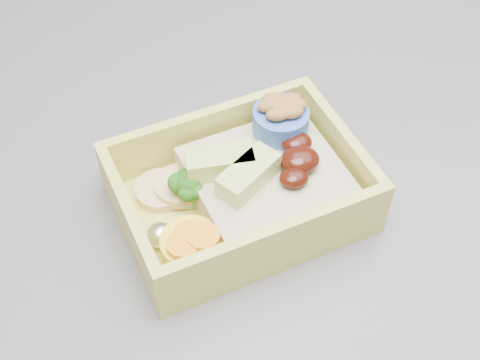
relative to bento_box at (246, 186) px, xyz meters
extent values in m
cube|color=#333338|center=(-0.10, -0.08, -0.04)|extent=(1.24, 0.84, 0.04)
cube|color=#CFC855|center=(0.00, 0.00, -0.02)|extent=(0.20, 0.16, 0.01)
cube|color=#CFC855|center=(-0.02, 0.05, 0.01)|extent=(0.17, 0.05, 0.04)
cube|color=#CFC855|center=(0.01, -0.06, 0.01)|extent=(0.17, 0.05, 0.04)
cube|color=#CFC855|center=(0.08, 0.02, 0.01)|extent=(0.03, 0.11, 0.04)
cube|color=#CFC855|center=(-0.09, -0.02, 0.01)|extent=(0.03, 0.11, 0.04)
cube|color=tan|center=(0.02, 0.00, 0.00)|extent=(0.13, 0.12, 0.03)
ellipsoid|color=black|center=(0.04, 0.00, 0.02)|extent=(0.03, 0.03, 0.02)
ellipsoid|color=black|center=(0.04, 0.02, 0.02)|extent=(0.03, 0.02, 0.01)
ellipsoid|color=black|center=(0.03, -0.01, 0.02)|extent=(0.02, 0.02, 0.01)
cube|color=#BBCF6C|center=(0.00, -0.01, 0.02)|extent=(0.05, 0.05, 0.02)
cube|color=#BBCF6C|center=(-0.02, 0.01, 0.02)|extent=(0.05, 0.02, 0.02)
cylinder|color=#74A157|center=(-0.04, 0.00, -0.01)|extent=(0.01, 0.01, 0.02)
sphere|color=#256316|center=(-0.04, 0.00, 0.01)|extent=(0.02, 0.02, 0.02)
sphere|color=#256316|center=(-0.03, 0.01, 0.01)|extent=(0.02, 0.02, 0.02)
sphere|color=#256316|center=(-0.05, 0.00, 0.01)|extent=(0.02, 0.02, 0.02)
sphere|color=#256316|center=(-0.04, 0.00, 0.01)|extent=(0.01, 0.01, 0.01)
sphere|color=#256316|center=(-0.04, 0.00, 0.01)|extent=(0.01, 0.01, 0.01)
sphere|color=#256316|center=(-0.04, 0.01, 0.01)|extent=(0.01, 0.01, 0.01)
cylinder|color=yellow|center=(-0.05, -0.04, -0.01)|extent=(0.04, 0.04, 0.02)
cylinder|color=orange|center=(-0.05, -0.04, 0.01)|extent=(0.02, 0.02, 0.00)
cylinder|color=orange|center=(-0.05, -0.05, 0.01)|extent=(0.02, 0.02, 0.00)
cylinder|color=orange|center=(-0.04, -0.05, 0.01)|extent=(0.02, 0.02, 0.00)
cylinder|color=tan|center=(-0.06, 0.02, -0.01)|extent=(0.04, 0.04, 0.01)
cylinder|color=tan|center=(-0.05, 0.01, -0.01)|extent=(0.04, 0.04, 0.01)
ellipsoid|color=silver|center=(-0.03, 0.03, -0.01)|extent=(0.02, 0.02, 0.02)
ellipsoid|color=silver|center=(-0.07, -0.03, -0.01)|extent=(0.02, 0.02, 0.02)
cylinder|color=blue|center=(0.03, 0.04, 0.02)|extent=(0.04, 0.04, 0.02)
ellipsoid|color=brown|center=(0.03, 0.04, 0.04)|extent=(0.02, 0.02, 0.01)
ellipsoid|color=brown|center=(0.04, 0.05, 0.04)|extent=(0.02, 0.02, 0.01)
ellipsoid|color=brown|center=(0.03, 0.04, 0.04)|extent=(0.02, 0.02, 0.01)
ellipsoid|color=brown|center=(0.04, 0.03, 0.04)|extent=(0.02, 0.02, 0.01)
ellipsoid|color=brown|center=(0.03, 0.03, 0.04)|extent=(0.02, 0.02, 0.01)
ellipsoid|color=brown|center=(0.04, 0.04, 0.04)|extent=(0.02, 0.02, 0.01)
ellipsoid|color=brown|center=(0.03, 0.05, 0.04)|extent=(0.02, 0.02, 0.01)
camera|label=1|loc=(-0.06, -0.31, 0.37)|focal=50.00mm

